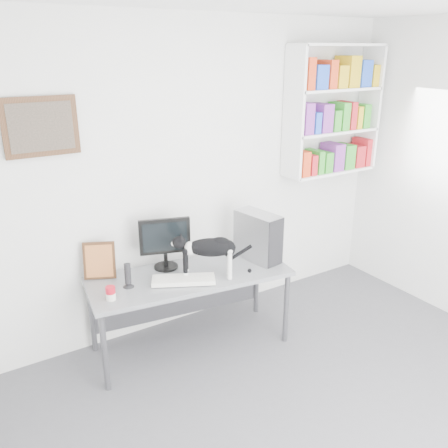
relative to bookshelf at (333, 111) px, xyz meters
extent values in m
cube|color=#4D4D51|center=(-1.40, -1.85, -1.85)|extent=(4.00, 4.00, 0.01)
cube|color=silver|center=(-1.40, 0.15, -0.50)|extent=(4.00, 0.01, 2.70)
cube|color=white|center=(0.00, 0.00, 0.00)|extent=(1.03, 0.28, 1.24)
cube|color=#4E2C19|center=(-2.70, 0.12, 0.05)|extent=(0.52, 0.04, 0.42)
cube|color=slate|center=(-1.78, -0.31, -1.51)|extent=(1.71, 0.85, 0.68)
cube|color=black|center=(-1.89, -0.09, -0.94)|extent=(0.46, 0.32, 0.45)
cube|color=white|center=(-1.88, -0.40, -1.15)|extent=(0.53, 0.39, 0.04)
cube|color=#A8A8AC|center=(-1.12, -0.35, -0.96)|extent=(0.25, 0.45, 0.42)
cylinder|color=black|center=(-2.28, -0.25, -1.07)|extent=(0.12, 0.12, 0.20)
cube|color=#4E2C19|center=(-2.41, 0.02, -1.01)|extent=(0.27, 0.20, 0.31)
cylinder|color=red|center=(-2.46, -0.37, -1.11)|extent=(0.08, 0.08, 0.11)
camera|label=1|loc=(-3.39, -3.42, 0.57)|focal=38.00mm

